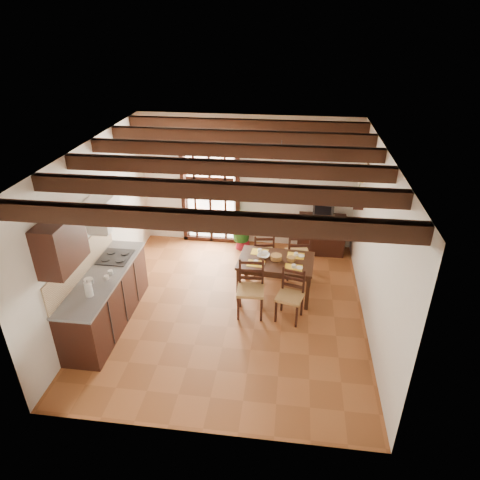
% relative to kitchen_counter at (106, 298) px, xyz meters
% --- Properties ---
extents(ground_plane, '(5.00, 5.00, 0.00)m').
position_rel_kitchen_counter_xyz_m(ground_plane, '(1.96, 0.60, -0.47)').
color(ground_plane, brown).
extents(room_shell, '(4.52, 5.02, 2.81)m').
position_rel_kitchen_counter_xyz_m(room_shell, '(1.96, 0.60, 1.34)').
color(room_shell, silver).
rests_on(room_shell, ground_plane).
extents(ceiling_beams, '(4.50, 4.34, 0.20)m').
position_rel_kitchen_counter_xyz_m(ceiling_beams, '(1.96, 0.60, 2.22)').
color(ceiling_beams, black).
rests_on(ceiling_beams, room_shell).
extents(french_door, '(1.26, 0.11, 2.32)m').
position_rel_kitchen_counter_xyz_m(french_door, '(1.16, 3.05, 0.70)').
color(french_door, white).
rests_on(french_door, ground_plane).
extents(kitchen_counter, '(0.64, 2.25, 1.38)m').
position_rel_kitchen_counter_xyz_m(kitchen_counter, '(0.00, 0.00, 0.00)').
color(kitchen_counter, black).
rests_on(kitchen_counter, ground_plane).
extents(upper_cabinet, '(0.35, 0.80, 0.70)m').
position_rel_kitchen_counter_xyz_m(upper_cabinet, '(-0.12, -0.70, 1.38)').
color(upper_cabinet, black).
rests_on(upper_cabinet, room_shell).
extents(range_hood, '(0.38, 0.60, 0.54)m').
position_rel_kitchen_counter_xyz_m(range_hood, '(-0.09, 0.55, 1.26)').
color(range_hood, white).
rests_on(range_hood, room_shell).
extents(counter_items, '(0.50, 1.43, 0.25)m').
position_rel_kitchen_counter_xyz_m(counter_items, '(0.00, 0.09, 0.49)').
color(counter_items, black).
rests_on(counter_items, kitchen_counter).
extents(dining_table, '(1.37, 0.94, 0.71)m').
position_rel_kitchen_counter_xyz_m(dining_table, '(2.67, 1.17, 0.15)').
color(dining_table, black).
rests_on(dining_table, ground_plane).
extents(chair_near_left, '(0.46, 0.44, 0.96)m').
position_rel_kitchen_counter_xyz_m(chair_near_left, '(2.29, 0.53, -0.17)').
color(chair_near_left, '#A77E47').
rests_on(chair_near_left, ground_plane).
extents(chair_near_right, '(0.50, 0.48, 0.89)m').
position_rel_kitchen_counter_xyz_m(chair_near_right, '(2.95, 0.47, -0.20)').
color(chair_near_right, '#A77E47').
rests_on(chair_near_right, ground_plane).
extents(chair_far_left, '(0.45, 0.44, 0.87)m').
position_rel_kitchen_counter_xyz_m(chair_far_left, '(2.40, 1.86, -0.20)').
color(chair_far_left, '#A77E47').
rests_on(chair_far_left, ground_plane).
extents(chair_far_right, '(0.51, 0.49, 0.97)m').
position_rel_kitchen_counter_xyz_m(chair_far_right, '(3.06, 1.81, -0.17)').
color(chair_far_right, '#A77E47').
rests_on(chair_far_right, ground_plane).
extents(table_setting, '(0.95, 0.64, 0.09)m').
position_rel_kitchen_counter_xyz_m(table_setting, '(2.67, 1.17, 0.23)').
color(table_setting, yellow).
rests_on(table_setting, dining_table).
extents(table_bowl, '(0.26, 0.26, 0.05)m').
position_rel_kitchen_counter_xyz_m(table_bowl, '(2.44, 1.23, 0.26)').
color(table_bowl, white).
rests_on(table_bowl, dining_table).
extents(sideboard, '(0.98, 0.45, 0.83)m').
position_rel_kitchen_counter_xyz_m(sideboard, '(3.55, 2.83, -0.06)').
color(sideboard, black).
rests_on(sideboard, ground_plane).
extents(crt_tv, '(0.45, 0.43, 0.34)m').
position_rel_kitchen_counter_xyz_m(crt_tv, '(3.55, 2.82, 0.54)').
color(crt_tv, black).
rests_on(crt_tv, sideboard).
extents(fuse_box, '(0.25, 0.03, 0.32)m').
position_rel_kitchen_counter_xyz_m(fuse_box, '(3.46, 3.08, 1.28)').
color(fuse_box, white).
rests_on(fuse_box, room_shell).
extents(plant_pot, '(0.32, 0.32, 0.20)m').
position_rel_kitchen_counter_xyz_m(plant_pot, '(1.89, 2.79, -0.36)').
color(plant_pot, maroon).
rests_on(plant_pot, ground_plane).
extents(potted_plant, '(2.19, 2.05, 1.95)m').
position_rel_kitchen_counter_xyz_m(potted_plant, '(1.89, 2.79, 0.10)').
color(potted_plant, '#144C19').
rests_on(potted_plant, ground_plane).
extents(wall_shelf, '(0.20, 0.42, 0.20)m').
position_rel_kitchen_counter_xyz_m(wall_shelf, '(4.10, 2.20, 1.04)').
color(wall_shelf, black).
rests_on(wall_shelf, room_shell).
extents(shelf_vase, '(0.15, 0.15, 0.15)m').
position_rel_kitchen_counter_xyz_m(shelf_vase, '(4.10, 2.20, 1.18)').
color(shelf_vase, '#B2BFB2').
rests_on(shelf_vase, wall_shelf).
extents(shelf_flowers, '(0.14, 0.14, 0.36)m').
position_rel_kitchen_counter_xyz_m(shelf_flowers, '(4.10, 2.20, 1.38)').
color(shelf_flowers, yellow).
rests_on(shelf_flowers, shelf_vase).
extents(framed_picture, '(0.03, 0.32, 0.32)m').
position_rel_kitchen_counter_xyz_m(framed_picture, '(4.18, 2.20, 1.58)').
color(framed_picture, brown).
rests_on(framed_picture, room_shell).
extents(pendant_lamp, '(0.36, 0.36, 0.84)m').
position_rel_kitchen_counter_xyz_m(pendant_lamp, '(2.67, 1.27, 1.60)').
color(pendant_lamp, black).
rests_on(pendant_lamp, room_shell).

